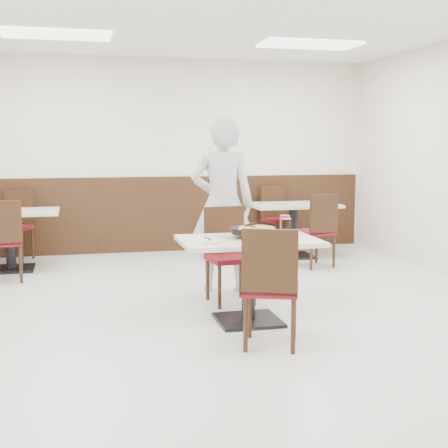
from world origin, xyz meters
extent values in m
plane|color=silver|center=(0.00, 0.00, 0.00)|extent=(7.00, 7.00, 0.00)
plane|color=white|center=(0.00, 0.00, 2.80)|extent=(7.00, 7.00, 0.00)
cube|color=beige|center=(0.00, 3.50, 1.40)|extent=(6.00, 0.04, 2.80)
cube|color=beige|center=(0.00, -3.50, 1.40)|extent=(6.00, 0.04, 2.80)
cube|color=black|center=(0.00, 3.48, 0.55)|extent=(5.90, 0.03, 1.10)
cube|color=white|center=(-1.50, 1.80, 2.78)|extent=(1.20, 0.60, 0.02)
cube|color=white|center=(1.50, 1.80, 2.78)|extent=(1.20, 0.60, 0.02)
cylinder|color=black|center=(0.16, -0.32, 0.77)|extent=(0.12, 0.12, 0.04)
cylinder|color=black|center=(0.18, -0.32, 0.79)|extent=(0.39, 0.39, 0.01)
cylinder|color=#D58843|center=(0.20, -0.34, 0.81)|extent=(0.35, 0.35, 0.02)
cube|color=white|center=(0.19, -0.32, 0.84)|extent=(0.09, 0.11, 0.00)
cube|color=white|center=(-0.31, -0.48, 0.75)|extent=(0.18, 0.18, 0.00)
cylinder|color=white|center=(-0.26, -0.50, 0.76)|extent=(0.20, 0.20, 0.01)
cube|color=white|center=(-0.25, -0.47, 0.77)|extent=(0.05, 0.17, 0.00)
cylinder|color=black|center=(0.56, -0.11, 0.81)|extent=(0.08, 0.08, 0.13)
cylinder|color=#B3202E|center=(0.56, -0.07, 0.83)|extent=(0.09, 0.09, 0.16)
imported|color=silver|center=(0.18, 0.86, 0.93)|extent=(0.75, 0.56, 1.87)
camera|label=1|loc=(-1.35, -5.58, 1.57)|focal=50.00mm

